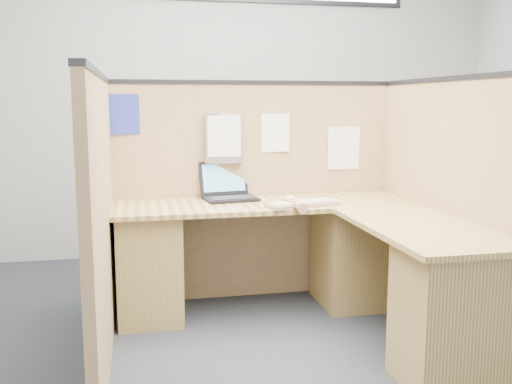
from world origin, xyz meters
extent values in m
plane|color=#1E222A|center=(0.00, 0.00, 0.00)|extent=(5.00, 5.00, 0.00)
plane|color=#9D9FA2|center=(0.00, 2.25, 1.40)|extent=(5.00, 0.00, 5.00)
cube|color=olive|center=(0.00, 1.00, 0.75)|extent=(2.05, 0.05, 1.50)
cube|color=#232328|center=(0.00, 1.00, 1.51)|extent=(2.05, 0.06, 0.03)
cube|color=olive|center=(-1.00, 0.10, 0.75)|extent=(0.05, 1.80, 1.50)
cube|color=#232328|center=(-1.00, 0.10, 1.51)|extent=(0.06, 1.80, 0.03)
cube|color=olive|center=(1.00, 0.10, 0.75)|extent=(0.05, 1.80, 1.50)
cube|color=#232328|center=(1.00, 0.10, 1.51)|extent=(0.06, 1.80, 0.03)
cube|color=brown|center=(0.00, 0.68, 0.71)|extent=(1.95, 0.60, 0.03)
cube|color=brown|center=(0.68, -0.20, 0.71)|extent=(0.60, 1.15, 0.03)
cube|color=brown|center=(-0.75, 0.68, 0.35)|extent=(0.40, 0.50, 0.70)
cube|color=brown|center=(0.60, 0.68, 0.35)|extent=(0.40, 0.50, 0.70)
cube|color=brown|center=(0.68, -0.52, 0.35)|extent=(0.50, 0.40, 0.70)
cube|color=black|center=(-0.20, 0.81, 0.74)|extent=(0.37, 0.30, 0.02)
cube|color=black|center=(-0.20, 0.97, 0.86)|extent=(0.35, 0.12, 0.23)
cube|color=teal|center=(-0.20, 0.96, 0.86)|extent=(0.30, 0.10, 0.19)
cube|color=gray|center=(0.21, 0.50, 0.74)|extent=(0.50, 0.28, 0.02)
cube|color=silver|center=(0.21, 0.50, 0.76)|extent=(0.45, 0.24, 0.01)
ellipsoid|color=silver|center=(0.14, 0.54, 0.75)|extent=(0.11, 0.08, 0.04)
ellipsoid|color=tan|center=(0.14, 0.54, 0.77)|extent=(0.08, 0.10, 0.05)
cylinder|color=tan|center=(0.14, 0.49, 0.76)|extent=(0.06, 0.05, 0.06)
cylinder|color=tan|center=(0.15, 0.36, 0.76)|extent=(0.09, 0.24, 0.07)
cube|color=#202B96|center=(-0.88, 0.97, 1.30)|extent=(0.20, 0.01, 0.26)
cylinder|color=olive|center=(-0.34, 0.96, 1.13)|extent=(0.01, 0.01, 0.35)
cube|color=red|center=(-0.24, 0.96, 1.24)|extent=(0.20, 0.00, 0.13)
cube|color=navy|center=(-0.30, 0.95, 1.28)|extent=(0.08, 0.00, 0.06)
cube|color=slate|center=(-0.22, 0.94, 1.13)|extent=(0.26, 0.05, 0.33)
cube|color=white|center=(-0.22, 0.92, 1.15)|extent=(0.23, 0.01, 0.28)
cube|color=white|center=(0.14, 0.97, 1.17)|extent=(0.21, 0.02, 0.26)
cube|color=white|center=(0.65, 0.97, 1.05)|extent=(0.24, 0.01, 0.31)
camera|label=1|loc=(-0.80, -2.91, 1.37)|focal=40.00mm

